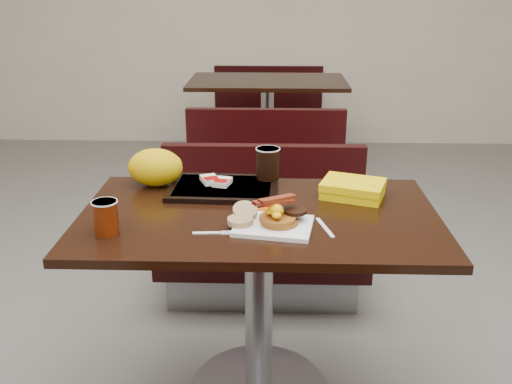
{
  "coord_description": "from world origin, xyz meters",
  "views": [
    {
      "loc": [
        0.04,
        -1.73,
        1.49
      ],
      "look_at": [
        -0.01,
        0.02,
        0.82
      ],
      "focal_mm": 39.44,
      "sensor_mm": 36.0,
      "label": 1
    }
  ],
  "objects_px": {
    "hashbrown_sleeve_left": "(210,180)",
    "pancake_stack": "(279,219)",
    "bench_near_n": "(263,231)",
    "fork": "(207,233)",
    "knife": "(325,227)",
    "hashbrown_sleeve_right": "(222,182)",
    "coffee_cup_near": "(106,217)",
    "clamshell": "(353,189)",
    "coffee_cup_far": "(268,163)",
    "table_far": "(267,127)",
    "tray": "(223,188)",
    "bench_far_s": "(266,156)",
    "bench_far_n": "(268,110)",
    "paper_bag": "(156,167)",
    "platter": "(273,226)",
    "table_near": "(259,309)"
  },
  "relations": [
    {
      "from": "coffee_cup_far",
      "to": "fork",
      "type": "bearing_deg",
      "value": -111.56
    },
    {
      "from": "platter",
      "to": "clamshell",
      "type": "height_order",
      "value": "clamshell"
    },
    {
      "from": "table_far",
      "to": "tray",
      "type": "relative_size",
      "value": 3.05
    },
    {
      "from": "fork",
      "to": "knife",
      "type": "xyz_separation_m",
      "value": [
        0.37,
        0.05,
        -0.0
      ]
    },
    {
      "from": "table_near",
      "to": "fork",
      "type": "bearing_deg",
      "value": -133.75
    },
    {
      "from": "hashbrown_sleeve_right",
      "to": "coffee_cup_far",
      "type": "xyz_separation_m",
      "value": [
        0.17,
        0.08,
        0.05
      ]
    },
    {
      "from": "bench_far_s",
      "to": "coffee_cup_near",
      "type": "bearing_deg",
      "value": -102.7
    },
    {
      "from": "bench_far_n",
      "to": "platter",
      "type": "distance_m",
      "value": 3.44
    },
    {
      "from": "paper_bag",
      "to": "tray",
      "type": "bearing_deg",
      "value": -10.88
    },
    {
      "from": "bench_near_n",
      "to": "paper_bag",
      "type": "xyz_separation_m",
      "value": [
        -0.4,
        -0.44,
        0.46
      ]
    },
    {
      "from": "bench_far_s",
      "to": "pancake_stack",
      "type": "distance_m",
      "value": 2.05
    },
    {
      "from": "fork",
      "to": "hashbrown_sleeve_right",
      "type": "relative_size",
      "value": 1.63
    },
    {
      "from": "hashbrown_sleeve_left",
      "to": "pancake_stack",
      "type": "bearing_deg",
      "value": -77.3
    },
    {
      "from": "hashbrown_sleeve_right",
      "to": "coffee_cup_far",
      "type": "bearing_deg",
      "value": 38.51
    },
    {
      "from": "table_far",
      "to": "paper_bag",
      "type": "height_order",
      "value": "paper_bag"
    },
    {
      "from": "bench_far_n",
      "to": "hashbrown_sleeve_left",
      "type": "relative_size",
      "value": 12.59
    },
    {
      "from": "platter",
      "to": "tray",
      "type": "xyz_separation_m",
      "value": [
        -0.19,
        0.33,
        0.0
      ]
    },
    {
      "from": "fork",
      "to": "clamshell",
      "type": "bearing_deg",
      "value": 29.88
    },
    {
      "from": "tray",
      "to": "bench_far_s",
      "type": "bearing_deg",
      "value": 87.49
    },
    {
      "from": "hashbrown_sleeve_right",
      "to": "coffee_cup_far",
      "type": "height_order",
      "value": "coffee_cup_far"
    },
    {
      "from": "fork",
      "to": "knife",
      "type": "distance_m",
      "value": 0.37
    },
    {
      "from": "bench_far_n",
      "to": "pancake_stack",
      "type": "distance_m",
      "value": 3.44
    },
    {
      "from": "fork",
      "to": "clamshell",
      "type": "xyz_separation_m",
      "value": [
        0.49,
        0.33,
        0.03
      ]
    },
    {
      "from": "table_far",
      "to": "bench_far_s",
      "type": "xyz_separation_m",
      "value": [
        0.0,
        -0.7,
        -0.02
      ]
    },
    {
      "from": "bench_near_n",
      "to": "fork",
      "type": "xyz_separation_m",
      "value": [
        -0.16,
        -0.86,
        0.39
      ]
    },
    {
      "from": "hashbrown_sleeve_right",
      "to": "paper_bag",
      "type": "bearing_deg",
      "value": -173.92
    },
    {
      "from": "fork",
      "to": "bench_far_s",
      "type": "bearing_deg",
      "value": 81.77
    },
    {
      "from": "platter",
      "to": "knife",
      "type": "height_order",
      "value": "platter"
    },
    {
      "from": "coffee_cup_near",
      "to": "clamshell",
      "type": "xyz_separation_m",
      "value": [
        0.8,
        0.33,
        -0.02
      ]
    },
    {
      "from": "paper_bag",
      "to": "table_near",
      "type": "bearing_deg",
      "value": -33.21
    },
    {
      "from": "table_near",
      "to": "table_far",
      "type": "height_order",
      "value": "same"
    },
    {
      "from": "hashbrown_sleeve_left",
      "to": "platter",
      "type": "bearing_deg",
      "value": -79.73
    },
    {
      "from": "knife",
      "to": "hashbrown_sleeve_left",
      "type": "height_order",
      "value": "hashbrown_sleeve_left"
    },
    {
      "from": "knife",
      "to": "hashbrown_sleeve_right",
      "type": "height_order",
      "value": "hashbrown_sleeve_right"
    },
    {
      "from": "coffee_cup_near",
      "to": "hashbrown_sleeve_right",
      "type": "height_order",
      "value": "coffee_cup_near"
    },
    {
      "from": "table_near",
      "to": "table_far",
      "type": "xyz_separation_m",
      "value": [
        0.0,
        2.6,
        0.0
      ]
    },
    {
      "from": "fork",
      "to": "tray",
      "type": "distance_m",
      "value": 0.37
    },
    {
      "from": "hashbrown_sleeve_left",
      "to": "coffee_cup_far",
      "type": "distance_m",
      "value": 0.23
    },
    {
      "from": "knife",
      "to": "table_far",
      "type": "bearing_deg",
      "value": 169.62
    },
    {
      "from": "knife",
      "to": "hashbrown_sleeve_right",
      "type": "bearing_deg",
      "value": -148.25
    },
    {
      "from": "knife",
      "to": "hashbrown_sleeve_right",
      "type": "relative_size",
      "value": 1.92
    },
    {
      "from": "table_near",
      "to": "tray",
      "type": "distance_m",
      "value": 0.46
    },
    {
      "from": "knife",
      "to": "clamshell",
      "type": "relative_size",
      "value": 0.68
    },
    {
      "from": "fork",
      "to": "hashbrown_sleeve_left",
      "type": "relative_size",
      "value": 1.57
    },
    {
      "from": "knife",
      "to": "hashbrown_sleeve_left",
      "type": "bearing_deg",
      "value": -146.54
    },
    {
      "from": "tray",
      "to": "hashbrown_sleeve_left",
      "type": "xyz_separation_m",
      "value": [
        -0.05,
        0.04,
        0.02
      ]
    },
    {
      "from": "coffee_cup_far",
      "to": "clamshell",
      "type": "xyz_separation_m",
      "value": [
        0.31,
        -0.13,
        -0.05
      ]
    },
    {
      "from": "bench_far_s",
      "to": "paper_bag",
      "type": "distance_m",
      "value": 1.75
    },
    {
      "from": "knife",
      "to": "coffee_cup_near",
      "type": "bearing_deg",
      "value": -100.0
    },
    {
      "from": "fork",
      "to": "knife",
      "type": "bearing_deg",
      "value": 4.18
    }
  ]
}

